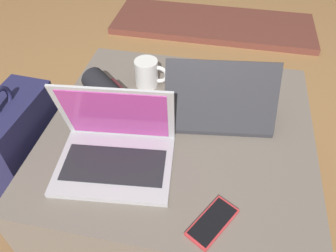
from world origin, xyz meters
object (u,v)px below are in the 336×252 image
at_px(coffee_mug, 148,73).
at_px(laptop_near, 115,148).
at_px(cell_phone, 213,222).
at_px(wrist_brace, 105,91).
at_px(backpack, 26,156).
at_px(laptop_far, 218,106).

bearing_deg(coffee_mug, laptop_near, -90.69).
xyz_separation_m(laptop_near, cell_phone, (0.30, -0.15, -0.05)).
bearing_deg(cell_phone, wrist_brace, 166.63).
distance_m(backpack, coffee_mug, 0.54).
distance_m(laptop_far, coffee_mug, 0.30).
height_order(laptop_far, cell_phone, laptop_far).
xyz_separation_m(laptop_near, laptop_far, (0.28, 0.25, -0.01)).
height_order(cell_phone, wrist_brace, wrist_brace).
distance_m(laptop_near, laptop_far, 0.37).
height_order(laptop_near, coffee_mug, laptop_near).
xyz_separation_m(laptop_far, backpack, (-0.66, -0.18, -0.20)).
bearing_deg(coffee_mug, laptop_far, -24.92).
distance_m(cell_phone, coffee_mug, 0.61).
height_order(cell_phone, coffee_mug, coffee_mug).
distance_m(laptop_near, wrist_brace, 0.28).
distance_m(laptop_far, wrist_brace, 0.40).
distance_m(backpack, wrist_brace, 0.38).
relative_size(laptop_near, wrist_brace, 1.78).
relative_size(laptop_far, cell_phone, 2.33).
bearing_deg(laptop_near, wrist_brace, 109.27).
height_order(laptop_near, cell_phone, laptop_near).
height_order(laptop_near, backpack, laptop_near).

